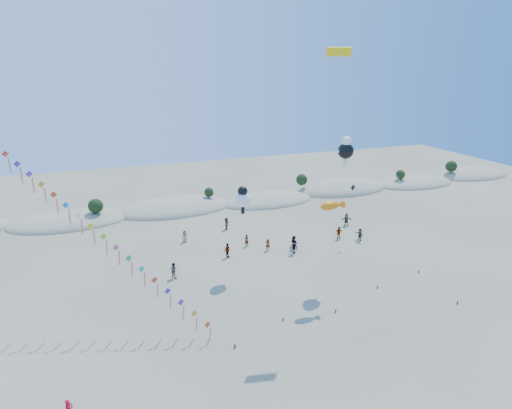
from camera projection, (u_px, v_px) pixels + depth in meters
The scene contains 9 objects.
ground at pixel (286, 402), 30.22m from camera, with size 160.00×160.00×0.00m, color #796F54.
dune_ridge at pixel (181, 208), 70.79m from camera, with size 145.30×11.49×5.57m.
kite_train at pixel (74, 213), 37.83m from camera, with size 22.34×18.77×19.99m.
fish_kite at pixel (332, 206), 42.16m from camera, with size 2.64×4.49×9.92m.
cartoon_kite_low at pixel (243, 198), 47.29m from camera, with size 1.66×12.34×10.01m.
cartoon_kite_high at pixel (346, 149), 45.82m from camera, with size 2.45×6.67×15.46m.
parafoil_kite at pixel (342, 58), 38.37m from camera, with size 11.93×8.03×24.21m.
dark_kite at pixel (371, 211), 53.76m from camera, with size 2.71×11.34×7.90m.
beachgoers at pixel (281, 238), 56.64m from camera, with size 28.22×13.55×1.87m.
Camera 1 is at (-10.40, -22.14, 22.68)m, focal length 30.00 mm.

